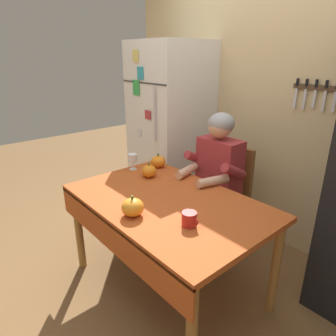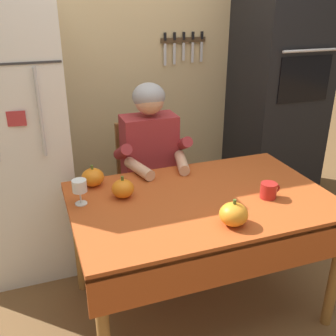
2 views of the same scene
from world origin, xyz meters
TOP-DOWN VIEW (x-y plane):
  - ground_plane at (0.00, 0.00)m, footprint 10.00×10.00m
  - back_wall_assembly at (0.05, 1.35)m, footprint 3.70×0.13m
  - refrigerator at (-0.95, 0.96)m, footprint 0.68×0.71m
  - dining_table at (0.00, 0.08)m, footprint 1.40×0.90m
  - chair_behind_person at (-0.09, 0.87)m, footprint 0.40×0.40m
  - seated_person at (-0.09, 0.68)m, footprint 0.47×0.55m
  - coffee_mug at (0.34, -0.02)m, footprint 0.12×0.09m
  - wine_glass at (-0.63, 0.25)m, footprint 0.08×0.08m
  - pumpkin_large at (-0.53, 0.45)m, footprint 0.13×0.13m
  - pumpkin_medium at (0.03, -0.20)m, footprint 0.14×0.14m
  - pumpkin_small at (-0.40, 0.25)m, footprint 0.12×0.12m

SIDE VIEW (x-z plane):
  - ground_plane at x=0.00m, z-range 0.00..0.00m
  - chair_behind_person at x=-0.09m, z-range 0.05..0.98m
  - dining_table at x=0.00m, z-range 0.29..1.03m
  - seated_person at x=-0.09m, z-range 0.11..1.36m
  - coffee_mug at x=0.34m, z-range 0.74..0.83m
  - pumpkin_small at x=-0.40m, z-range 0.73..0.85m
  - pumpkin_large at x=-0.53m, z-range 0.73..0.85m
  - pumpkin_medium at x=0.03m, z-range 0.73..0.86m
  - wine_glass at x=-0.63m, z-range 0.77..0.91m
  - refrigerator at x=-0.95m, z-range 0.00..1.80m
  - back_wall_assembly at x=0.05m, z-range 0.00..2.60m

